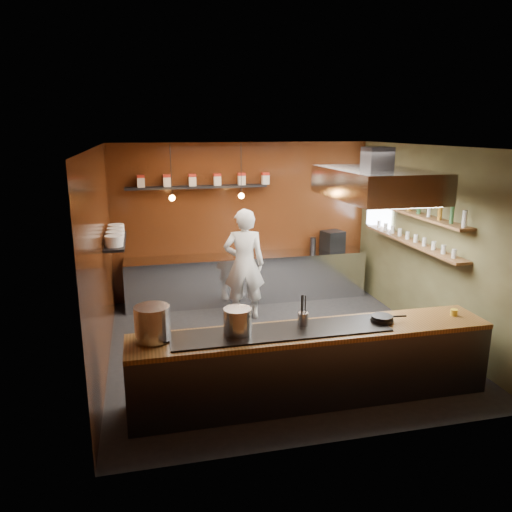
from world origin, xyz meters
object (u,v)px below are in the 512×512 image
object	(u,v)px
espresso_machine	(333,240)
chef	(244,264)
extractor_hood	(376,183)
stockpot_small	(238,321)
stockpot_large	(152,323)

from	to	relation	value
espresso_machine	chef	world-z (taller)	chef
espresso_machine	chef	bearing A→B (deg)	-169.56
extractor_hood	stockpot_small	bearing A→B (deg)	-152.13
stockpot_small	stockpot_large	bearing A→B (deg)	176.00
stockpot_large	espresso_machine	xyz separation A→B (m)	(3.62, 3.72, -0.04)
extractor_hood	stockpot_large	bearing A→B (deg)	-160.81
stockpot_large	espresso_machine	distance (m)	5.19
extractor_hood	stockpot_large	distance (m)	3.63
extractor_hood	chef	distance (m)	2.75
extractor_hood	stockpot_small	distance (m)	2.88
stockpot_small	chef	distance (m)	2.93
espresso_machine	extractor_hood	bearing A→B (deg)	-114.50
extractor_hood	stockpot_large	world-z (taller)	extractor_hood
stockpot_large	chef	xyz separation A→B (m)	(1.63, 2.78, -0.16)
chef	espresso_machine	bearing A→B (deg)	-145.75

